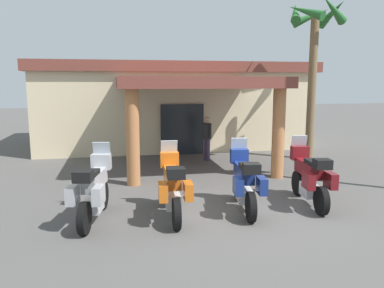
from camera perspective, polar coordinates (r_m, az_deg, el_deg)
The scene contains 8 objects.
ground_plane at distance 9.30m, azimuth 7.84°, elevation -9.58°, with size 80.00×80.00×0.00m, color #514F4C.
motel_building at distance 18.86m, azimuth -3.16°, elevation 6.12°, with size 12.60×11.94×3.86m.
motorcycle_silver at distance 8.52m, azimuth -14.55°, elevation -6.64°, with size 0.95×2.18×1.61m.
motorcycle_orange at distance 8.51m, azimuth -2.89°, elevation -6.37°, with size 0.73×2.21×1.61m.
motorcycle_blue at distance 9.00m, azimuth 7.89°, elevation -5.58°, with size 0.87×2.20×1.61m.
motorcycle_maroon at distance 9.77m, azimuth 17.23°, elevation -4.72°, with size 0.84×2.20×1.61m.
pedestrian at distance 14.57m, azimuth 2.24°, elevation 1.32°, with size 0.32×0.50×1.70m.
palm_tree_near_portico at distance 15.57m, azimuth 17.79°, elevation 14.45°, with size 2.20×2.21×6.16m.
Camera 1 is at (-3.22, -8.20, 2.98)m, focal length 35.64 mm.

